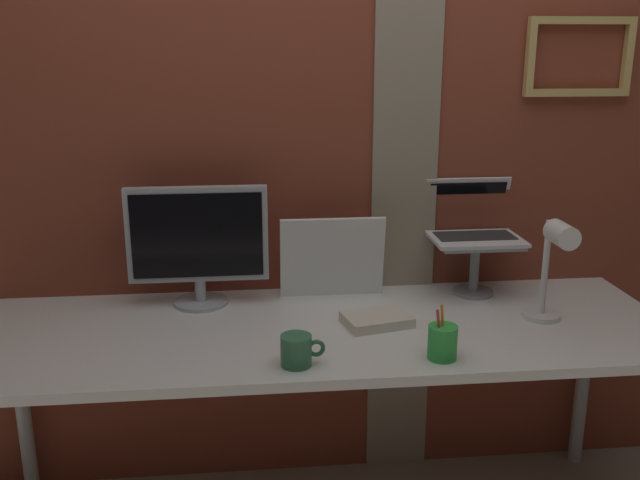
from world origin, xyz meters
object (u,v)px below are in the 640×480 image
(laptop, at_px, (471,221))
(desk_lamp, at_px, (554,261))
(whiteboard_panel, at_px, (332,257))
(coffee_mug, at_px, (297,350))
(pen_cup, at_px, (442,342))
(monitor, at_px, (198,240))

(laptop, relative_size, desk_lamp, 0.92)
(whiteboard_panel, bearing_deg, laptop, 4.90)
(laptop, xyz_separation_m, whiteboard_panel, (-0.49, -0.04, -0.10))
(whiteboard_panel, height_order, coffee_mug, whiteboard_panel)
(laptop, relative_size, pen_cup, 1.98)
(whiteboard_panel, bearing_deg, pen_cup, -64.90)
(desk_lamp, height_order, pen_cup, desk_lamp)
(monitor, distance_m, laptop, 0.94)
(monitor, bearing_deg, desk_lamp, -15.01)
(coffee_mug, bearing_deg, laptop, 40.71)
(whiteboard_panel, distance_m, desk_lamp, 0.72)
(pen_cup, height_order, coffee_mug, pen_cup)
(monitor, bearing_deg, coffee_mug, -59.88)
(whiteboard_panel, xyz_separation_m, pen_cup, (0.24, -0.52, -0.09))
(whiteboard_panel, bearing_deg, monitor, -176.87)
(desk_lamp, distance_m, coffee_mug, 0.84)
(whiteboard_panel, xyz_separation_m, desk_lamp, (0.64, -0.32, 0.07))
(desk_lamp, bearing_deg, laptop, 112.20)
(desk_lamp, bearing_deg, coffee_mug, -165.69)
(desk_lamp, distance_m, pen_cup, 0.47)
(laptop, bearing_deg, whiteboard_panel, -175.10)
(laptop, bearing_deg, coffee_mug, -139.29)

